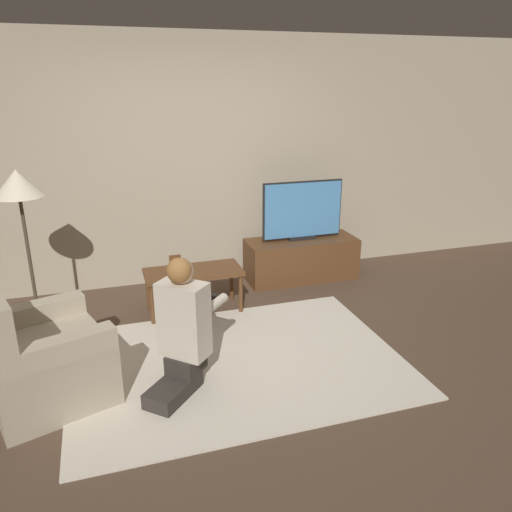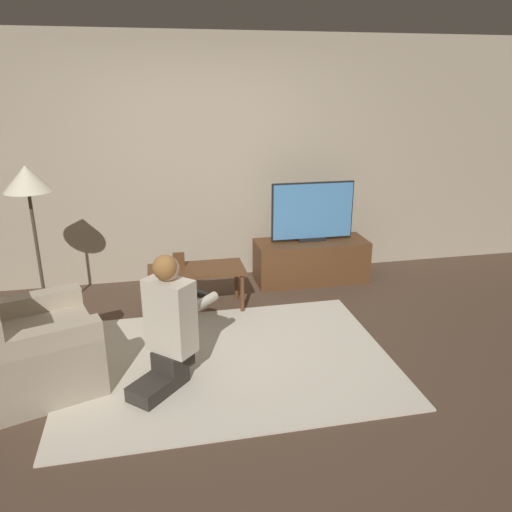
{
  "view_description": "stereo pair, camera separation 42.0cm",
  "coord_description": "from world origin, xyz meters",
  "px_view_note": "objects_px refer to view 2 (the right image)",
  "views": [
    {
      "loc": [
        -0.9,
        -3.34,
        2.12
      ],
      "look_at": [
        0.37,
        0.67,
        0.64
      ],
      "focal_mm": 35.0,
      "sensor_mm": 36.0,
      "label": 1
    },
    {
      "loc": [
        -0.5,
        -3.45,
        2.12
      ],
      "look_at": [
        0.37,
        0.67,
        0.64
      ],
      "focal_mm": 35.0,
      "sensor_mm": 36.0,
      "label": 2
    }
  ],
  "objects_px": {
    "tv": "(313,212)",
    "person_kneeling": "(169,323)",
    "floor_lamp": "(28,190)",
    "armchair": "(35,349)",
    "coffee_table": "(196,273)"
  },
  "relations": [
    {
      "from": "armchair",
      "to": "coffee_table",
      "type": "bearing_deg",
      "value": -68.04
    },
    {
      "from": "coffee_table",
      "to": "person_kneeling",
      "type": "distance_m",
      "value": 1.28
    },
    {
      "from": "floor_lamp",
      "to": "armchair",
      "type": "xyz_separation_m",
      "value": [
        0.13,
        -1.11,
        -0.94
      ]
    },
    {
      "from": "tv",
      "to": "coffee_table",
      "type": "distance_m",
      "value": 1.47
    },
    {
      "from": "tv",
      "to": "armchair",
      "type": "distance_m",
      "value": 3.06
    },
    {
      "from": "tv",
      "to": "person_kneeling",
      "type": "relative_size",
      "value": 0.92
    },
    {
      "from": "tv",
      "to": "floor_lamp",
      "type": "height_order",
      "value": "floor_lamp"
    },
    {
      "from": "tv",
      "to": "armchair",
      "type": "height_order",
      "value": "tv"
    },
    {
      "from": "tv",
      "to": "floor_lamp",
      "type": "xyz_separation_m",
      "value": [
        -2.71,
        -0.47,
        0.45
      ]
    },
    {
      "from": "armchair",
      "to": "floor_lamp",
      "type": "bearing_deg",
      "value": -11.58
    },
    {
      "from": "person_kneeling",
      "to": "floor_lamp",
      "type": "bearing_deg",
      "value": -6.09
    },
    {
      "from": "coffee_table",
      "to": "armchair",
      "type": "bearing_deg",
      "value": -139.56
    },
    {
      "from": "floor_lamp",
      "to": "tv",
      "type": "bearing_deg",
      "value": 9.79
    },
    {
      "from": "coffee_table",
      "to": "floor_lamp",
      "type": "relative_size",
      "value": 0.63
    },
    {
      "from": "floor_lamp",
      "to": "armchair",
      "type": "distance_m",
      "value": 1.46
    }
  ]
}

